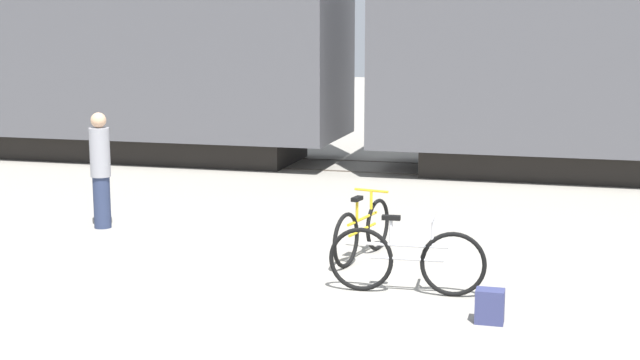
{
  "coord_description": "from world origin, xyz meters",
  "views": [
    {
      "loc": [
        3.98,
        -8.61,
        2.91
      ],
      "look_at": [
        1.29,
        1.35,
        1.1
      ],
      "focal_mm": 50.0,
      "sensor_mm": 36.0,
      "label": 1
    }
  ],
  "objects_px": {
    "freight_train": "(360,22)",
    "person_in_grey": "(101,169)",
    "backpack": "(490,306)",
    "bicycle_silver": "(407,260)",
    "bicycle_yellow": "(362,230)"
  },
  "relations": [
    {
      "from": "freight_train",
      "to": "person_in_grey",
      "type": "height_order",
      "value": "freight_train"
    },
    {
      "from": "freight_train",
      "to": "backpack",
      "type": "height_order",
      "value": "freight_train"
    },
    {
      "from": "backpack",
      "to": "freight_train",
      "type": "bearing_deg",
      "value": 110.2
    },
    {
      "from": "bicycle_silver",
      "to": "person_in_grey",
      "type": "bearing_deg",
      "value": 157.05
    },
    {
      "from": "freight_train",
      "to": "bicycle_silver",
      "type": "relative_size",
      "value": 14.77
    },
    {
      "from": "bicycle_yellow",
      "to": "person_in_grey",
      "type": "height_order",
      "value": "person_in_grey"
    },
    {
      "from": "freight_train",
      "to": "bicycle_silver",
      "type": "bearing_deg",
      "value": -73.95
    },
    {
      "from": "backpack",
      "to": "bicycle_yellow",
      "type": "bearing_deg",
      "value": 130.0
    },
    {
      "from": "bicycle_yellow",
      "to": "person_in_grey",
      "type": "distance_m",
      "value": 4.09
    },
    {
      "from": "bicycle_yellow",
      "to": "backpack",
      "type": "xyz_separation_m",
      "value": [
        1.74,
        -2.08,
        -0.19
      ]
    },
    {
      "from": "bicycle_silver",
      "to": "person_in_grey",
      "type": "relative_size",
      "value": 1.03
    },
    {
      "from": "freight_train",
      "to": "person_in_grey",
      "type": "xyz_separation_m",
      "value": [
        -2.34,
        -6.48,
        -2.09
      ]
    },
    {
      "from": "freight_train",
      "to": "bicycle_yellow",
      "type": "xyz_separation_m",
      "value": [
        1.66,
        -7.17,
        -2.59
      ]
    },
    {
      "from": "freight_train",
      "to": "backpack",
      "type": "distance_m",
      "value": 10.24
    },
    {
      "from": "freight_train",
      "to": "backpack",
      "type": "xyz_separation_m",
      "value": [
        3.4,
        -9.25,
        -2.78
      ]
    }
  ]
}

